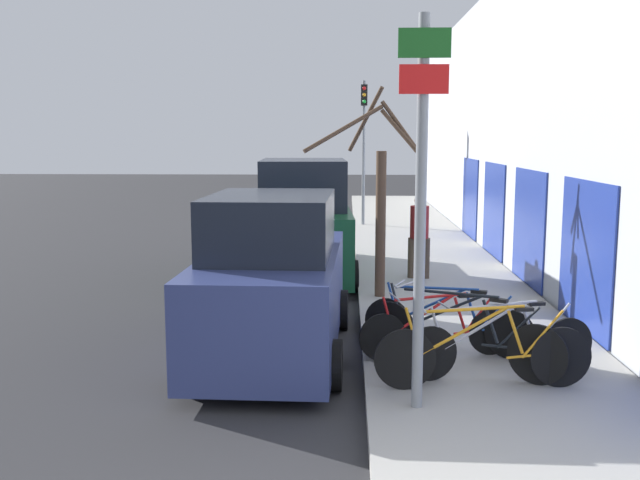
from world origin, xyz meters
The scene contains 14 objects.
ground_plane centered at (0.00, 11.20, 0.00)m, with size 80.00×80.00×0.00m, color #28282B.
sidewalk_curb centered at (2.60, 14.00, 0.07)m, with size 3.20×32.00×0.15m.
building_facade centered at (4.35, 13.93, 3.22)m, with size 0.23×32.00×6.50m.
signpost centered at (1.52, 3.50, 2.28)m, with size 0.51×0.13×3.97m.
bicycle_0 centered at (2.31, 4.08, 0.55)m, with size 2.44×0.44×0.95m.
bicycle_1 centered at (2.59, 4.53, 0.53)m, with size 2.32×0.72×0.89m.
bicycle_2 centered at (2.15, 4.74, 0.56)m, with size 2.20×1.44×0.97m.
bicycle_3 centered at (1.94, 5.17, 0.51)m, with size 2.00×0.58×0.84m.
bicycle_4 centered at (2.09, 5.46, 0.53)m, with size 2.11×0.86×0.87m.
parked_car_0 centered at (-0.20, 5.68, 1.00)m, with size 2.03×4.37×2.19m.
parked_car_1 centered at (-0.11, 10.98, 1.11)m, with size 2.26×4.61×2.47m.
pedestrian_near centered at (2.21, 10.34, 1.10)m, with size 0.43×0.37×1.65m.
street_tree centered at (1.33, 8.68, 1.82)m, with size 1.98×1.06×3.63m.
traffic_light centered at (1.29, 18.95, 3.03)m, with size 0.20×0.30×4.50m.
Camera 1 is at (0.79, -3.62, 2.94)m, focal length 40.00 mm.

